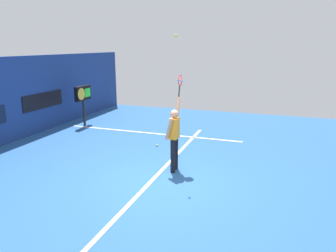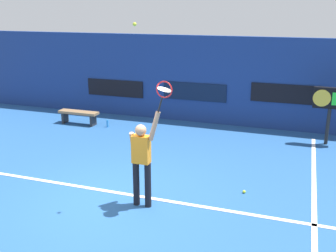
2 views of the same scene
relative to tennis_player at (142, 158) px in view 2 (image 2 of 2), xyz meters
name	(u,v)px [view 2 (image 2 of 2)]	position (x,y,z in m)	size (l,w,h in m)	color
ground_plane	(113,200)	(-0.67, 0.02, -1.01)	(18.00, 18.00, 0.00)	#23518C
back_wall	(196,79)	(-0.67, 6.29, 0.46)	(18.00, 0.20, 2.94)	navy
sponsor_banner_center	(194,92)	(-0.67, 6.17, 0.06)	(2.20, 0.03, 0.60)	#0C1933
sponsor_banner_portside	(115,88)	(-3.67, 6.17, -0.01)	(2.20, 0.03, 0.60)	black
sponsor_banner_starboard	(286,94)	(2.33, 6.17, 0.19)	(2.20, 0.03, 0.60)	black
court_baseline	(120,193)	(-0.67, 0.32, -1.00)	(10.00, 0.10, 0.01)	white
court_sideline	(314,187)	(3.26, 2.02, -1.00)	(0.10, 7.00, 0.01)	white
tennis_player	(142,158)	(0.00, 0.00, 0.00)	(0.65, 0.31, 1.98)	black
tennis_racket	(164,91)	(0.46, 0.00, 1.35)	(0.39, 0.27, 0.63)	black
tennis_ball	(135,24)	(-0.06, -0.05, 2.52)	(0.07, 0.07, 0.07)	#CCE033
scoreboard_clock	(331,101)	(3.59, 5.20, 0.29)	(0.96, 0.20, 1.67)	black
court_bench	(79,114)	(-4.30, 4.64, -0.67)	(1.40, 0.36, 0.45)	olive
water_bottle	(107,124)	(-3.21, 4.64, -0.89)	(0.07, 0.07, 0.24)	#338CD8
spare_ball	(244,192)	(1.84, 1.21, -0.98)	(0.07, 0.07, 0.07)	#CCE033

